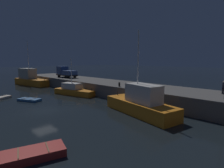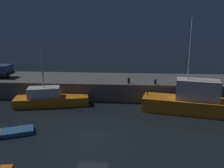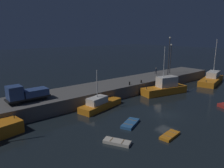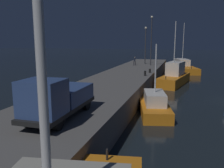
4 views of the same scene
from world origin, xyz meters
The scene contains 14 objects.
ground_plane centered at (0.00, 0.00, 0.00)m, with size 320.00×320.00×0.00m, color black.
pier_quay centered at (0.00, 13.60, 1.06)m, with size 61.43×7.38×2.11m.
fishing_trawler_red centered at (25.87, 5.80, 0.95)m, with size 12.11×6.26×10.44m.
fishing_boat_white centered at (-6.05, 8.39, 0.75)m, with size 8.34×4.21×6.35m.
fishing_boat_orange centered at (9.13, 7.13, 1.24)m, with size 9.87×4.79×9.40m.
dinghy_orange_near centered at (-11.20, -1.77, 0.18)m, with size 2.39×3.15×0.39m.
dinghy_red_small centered at (-6.65, 0.82, 0.18)m, with size 3.69×2.75×0.39m.
rowboat_blue_far centered at (-5.45, -4.50, 0.16)m, with size 3.02×1.62×0.36m.
lamp_post_west centered at (16.30, 11.77, 7.27)m, with size 0.44×0.44×8.93m.
lamp_post_east centered at (19.14, 13.28, 6.35)m, with size 0.44×0.44×7.18m.
utility_truck centered at (-15.98, 12.79, 3.33)m, with size 6.03×2.20×2.55m.
dockworker centered at (15.46, 14.64, 3.00)m, with size 0.40×0.40×1.56m.
bollard_west centered at (2.70, 10.64, 2.44)m, with size 0.28×0.28×0.65m, color black.
bollard_central centered at (5.75, 10.44, 2.40)m, with size 0.28×0.28×0.57m, color black.
Camera 3 is at (-24.94, -17.56, 11.67)m, focal length 33.84 mm.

